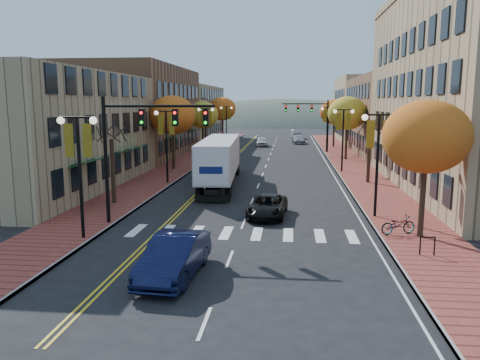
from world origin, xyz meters
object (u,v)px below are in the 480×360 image
(semi_truck, at_px, (221,158))
(navy_sedan, at_px, (175,256))
(bicycle, at_px, (398,225))
(black_suv, at_px, (267,206))

(semi_truck, distance_m, navy_sedan, 20.51)
(bicycle, bearing_deg, semi_truck, 18.46)
(navy_sedan, xyz_separation_m, black_suv, (3.10, 10.08, -0.19))
(semi_truck, bearing_deg, navy_sedan, -90.07)
(navy_sedan, distance_m, bicycle, 11.81)
(navy_sedan, distance_m, black_suv, 10.54)
(navy_sedan, height_order, black_suv, navy_sedan)
(navy_sedan, relative_size, bicycle, 2.71)
(semi_truck, height_order, bicycle, semi_truck)
(navy_sedan, xyz_separation_m, bicycle, (9.83, 6.54, -0.19))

